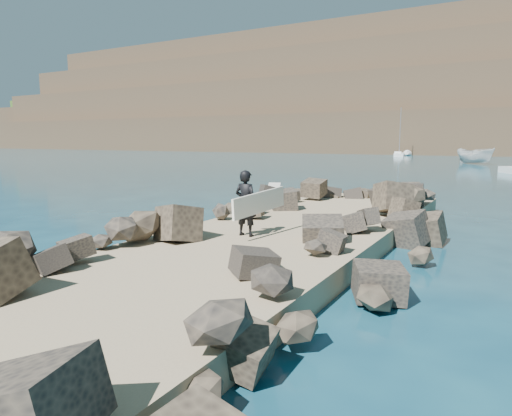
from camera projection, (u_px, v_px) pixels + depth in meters
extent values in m
plane|color=#0F384C|center=(272.00, 253.00, 13.71)|extent=(800.00, 800.00, 0.00)
cube|color=#8C7759|center=(237.00, 258.00, 11.95)|extent=(6.00, 26.00, 0.60)
cube|color=black|center=(165.00, 236.00, 13.77)|extent=(2.60, 22.00, 1.00)
cube|color=black|center=(351.00, 261.00, 10.93)|extent=(2.60, 22.00, 1.00)
cube|color=silver|center=(273.00, 193.00, 19.96)|extent=(1.34, 2.23, 0.07)
imported|color=silver|center=(475.00, 156.00, 63.01)|extent=(6.08, 5.22, 2.27)
imported|color=black|center=(246.00, 203.00, 13.15)|extent=(0.71, 0.48, 1.92)
cube|color=white|center=(259.00, 203.00, 12.92)|extent=(0.39, 2.36, 0.75)
cube|color=silver|center=(399.00, 155.00, 92.03)|extent=(3.36, 8.45, 0.80)
cylinder|color=gray|center=(400.00, 130.00, 91.30)|extent=(0.12, 0.12, 9.08)
cube|color=silver|center=(398.00, 153.00, 91.12)|extent=(1.74, 2.52, 0.44)
cube|color=white|center=(374.00, 51.00, 158.78)|extent=(10.00, 8.00, 4.00)
cube|color=white|center=(505.00, 46.00, 150.38)|extent=(8.00, 6.00, 3.50)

